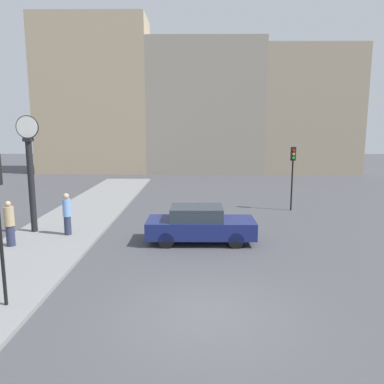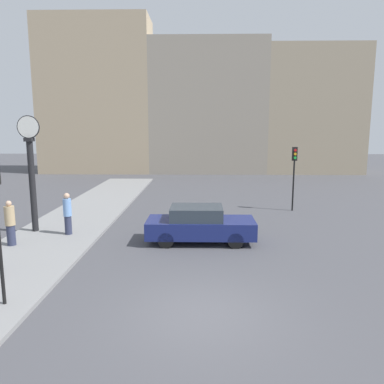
{
  "view_description": "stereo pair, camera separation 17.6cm",
  "coord_description": "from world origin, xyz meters",
  "px_view_note": "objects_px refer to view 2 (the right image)",
  "views": [
    {
      "loc": [
        -0.24,
        -8.81,
        4.63
      ],
      "look_at": [
        -0.39,
        6.46,
        2.03
      ],
      "focal_mm": 35.0,
      "sensor_mm": 36.0,
      "label": 1
    },
    {
      "loc": [
        -0.06,
        -8.8,
        4.63
      ],
      "look_at": [
        -0.39,
        6.46,
        2.03
      ],
      "focal_mm": 35.0,
      "sensor_mm": 36.0,
      "label": 2
    }
  ],
  "objects_px": {
    "street_clock": "(31,172)",
    "pedestrian_blue_stripe": "(68,214)",
    "sedan_car": "(200,224)",
    "pedestrian_tan_coat": "(10,223)",
    "traffic_light_far": "(294,165)"
  },
  "relations": [
    {
      "from": "street_clock",
      "to": "pedestrian_blue_stripe",
      "type": "relative_size",
      "value": 2.81
    },
    {
      "from": "sedan_car",
      "to": "pedestrian_blue_stripe",
      "type": "xyz_separation_m",
      "value": [
        -5.66,
        0.61,
        0.29
      ]
    },
    {
      "from": "pedestrian_tan_coat",
      "to": "pedestrian_blue_stripe",
      "type": "distance_m",
      "value": 2.31
    },
    {
      "from": "street_clock",
      "to": "pedestrian_blue_stripe",
      "type": "distance_m",
      "value": 2.45
    },
    {
      "from": "street_clock",
      "to": "pedestrian_blue_stripe",
      "type": "bearing_deg",
      "value": -16.79
    },
    {
      "from": "sedan_car",
      "to": "pedestrian_tan_coat",
      "type": "xyz_separation_m",
      "value": [
        -7.35,
        -0.97,
        0.26
      ]
    },
    {
      "from": "street_clock",
      "to": "pedestrian_tan_coat",
      "type": "bearing_deg",
      "value": -90.85
    },
    {
      "from": "traffic_light_far",
      "to": "street_clock",
      "type": "relative_size",
      "value": 0.71
    },
    {
      "from": "traffic_light_far",
      "to": "street_clock",
      "type": "bearing_deg",
      "value": -158.3
    },
    {
      "from": "pedestrian_blue_stripe",
      "to": "traffic_light_far",
      "type": "bearing_deg",
      "value": 26.75
    },
    {
      "from": "traffic_light_far",
      "to": "pedestrian_blue_stripe",
      "type": "relative_size",
      "value": 2.01
    },
    {
      "from": "traffic_light_far",
      "to": "street_clock",
      "type": "distance_m",
      "value": 13.56
    },
    {
      "from": "sedan_car",
      "to": "pedestrian_tan_coat",
      "type": "relative_size",
      "value": 2.48
    },
    {
      "from": "sedan_car",
      "to": "pedestrian_tan_coat",
      "type": "bearing_deg",
      "value": -172.49
    },
    {
      "from": "traffic_light_far",
      "to": "pedestrian_tan_coat",
      "type": "bearing_deg",
      "value": -150.7
    }
  ]
}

